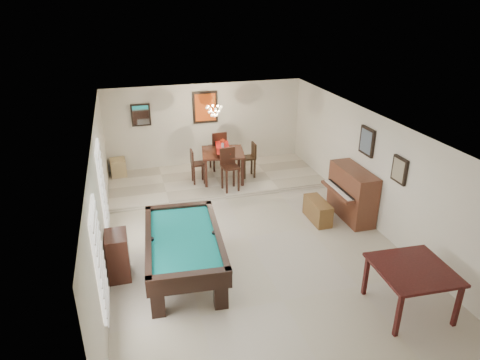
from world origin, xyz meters
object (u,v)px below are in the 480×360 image
upright_piano (347,194)px  dining_chair_west (198,166)px  pool_table (184,256)px  dining_chair_east (248,160)px  flower_vase (223,143)px  square_table (410,289)px  dining_table (223,163)px  piano_bench (318,211)px  dining_chair_north (218,150)px  apothecary_chest (118,256)px  dining_chair_south (230,170)px  chandelier (214,107)px  corner_bench (118,167)px

upright_piano → dining_chair_west: upright_piano is taller
pool_table → dining_chair_east: size_ratio=2.55×
flower_vase → dining_chair_east: size_ratio=0.26×
square_table → dining_table: dining_table is taller
piano_bench → dining_chair_north: (-1.63, 3.57, 0.46)m
apothecary_chest → dining_chair_north: (2.99, 4.57, 0.26)m
dining_chair_south → upright_piano: bearing=-48.3°
square_table → dining_chair_north: 7.12m
flower_vase → chandelier: chandelier is taller
pool_table → square_table: size_ratio=2.11×
dining_chair_north → dining_chair_east: size_ratio=1.19×
dining_chair_north → dining_chair_east: 1.08m
apothecary_chest → dining_chair_north: size_ratio=0.76×
dining_chair_west → dining_chair_east: dining_chair_east is taller
piano_bench → corner_bench: (-4.54, 3.88, 0.10)m
pool_table → dining_chair_south: bearing=66.4°
dining_chair_south → dining_table: bearing=83.5°
apothecary_chest → pool_table: bearing=-14.5°
dining_chair_east → chandelier: size_ratio=1.68×
pool_table → dining_chair_west: 4.18m
dining_chair_north → chandelier: 1.64m
dining_table → corner_bench: 3.10m
upright_piano → dining_table: upright_piano is taller
pool_table → dining_chair_south: dining_chair_south is taller
pool_table → dining_table: 4.45m
flower_vase → square_table: bearing=-73.6°
pool_table → dining_chair_north: 5.21m
dining_chair_west → pool_table: bearing=165.9°
dining_table → chandelier: (-0.19, 0.13, 1.60)m
dining_chair_south → chandelier: bearing=95.3°
piano_bench → corner_bench: 5.98m
upright_piano → flower_vase: flower_vase is taller
piano_bench → apothecary_chest: (-4.63, -1.00, 0.20)m
dining_chair_north → chandelier: (-0.22, -0.67, 1.48)m
apothecary_chest → piano_bench: bearing=12.2°
piano_bench → dining_table: dining_table is taller
flower_vase → dining_chair_south: bearing=-88.9°
flower_vase → corner_bench: bearing=158.9°
square_table → apothecary_chest: size_ratio=1.33×
dining_chair_north → dining_chair_east: dining_chair_north is taller
upright_piano → dining_table: bearing=130.3°
upright_piano → dining_chair_south: size_ratio=1.29×
flower_vase → piano_bench: bearing=-59.1°
dining_chair_east → dining_chair_west: bearing=-88.3°
piano_bench → dining_chair_north: dining_chair_north is taller
flower_vase → chandelier: size_ratio=0.44×
pool_table → flower_vase: bearing=71.2°
piano_bench → dining_chair_north: size_ratio=0.77×
piano_bench → flower_vase: 3.36m
upright_piano → corner_bench: bearing=143.3°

